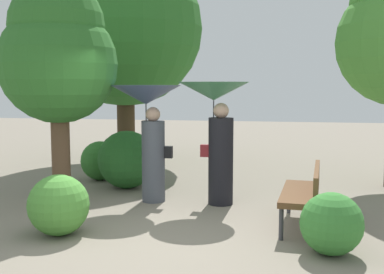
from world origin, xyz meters
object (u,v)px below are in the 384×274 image
tree_mid_left (124,16)px  tree_near_left (58,53)px  park_bench (305,190)px  person_right (216,117)px  person_left (148,116)px

tree_mid_left → tree_near_left: bearing=-86.9°
park_bench → tree_near_left: (-3.93, 0.72, 1.96)m
tree_mid_left → park_bench: bearing=-49.5°
tree_near_left → person_right: bearing=7.3°
person_right → tree_mid_left: (-2.79, 3.82, 2.21)m
tree_mid_left → person_right: bearing=-53.9°
person_left → tree_near_left: (-1.43, -0.32, 1.04)m
tree_near_left → tree_mid_left: tree_mid_left is taller
person_left → person_right: person_right is taller
person_left → park_bench: (2.50, -1.04, -0.92)m
person_right → tree_mid_left: bearing=33.4°
person_right → park_bench: (1.37, -1.05, -0.92)m
person_left → person_right: bearing=-92.1°
park_bench → tree_near_left: 4.45m
park_bench → tree_mid_left: 7.12m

